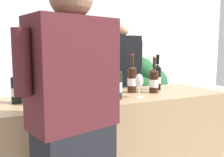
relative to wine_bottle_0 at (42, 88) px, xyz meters
name	(u,v)px	position (x,y,z in m)	size (l,w,h in m)	color
wall_back	(54,43)	(0.63, 2.70, 0.36)	(8.00, 0.10, 2.80)	silver
counter	(116,146)	(0.63, 0.10, -0.58)	(1.94, 0.66, 0.91)	#9E7A56
wine_bottle_0	(42,88)	(0.00, 0.00, 0.00)	(0.08, 0.08, 0.35)	black
wine_bottle_1	(154,80)	(1.01, 0.07, -0.01)	(0.08, 0.08, 0.33)	black
wine_bottle_2	(157,77)	(1.12, 0.19, 0.00)	(0.07, 0.07, 0.34)	black
wine_bottle_3	(17,88)	(-0.16, 0.14, -0.01)	(0.08, 0.08, 0.31)	black
wine_bottle_4	(99,79)	(0.52, 0.21, 0.01)	(0.07, 0.07, 0.34)	black
wine_bottle_5	(80,85)	(0.29, 0.03, -0.01)	(0.08, 0.08, 0.31)	black
wine_bottle_6	(117,84)	(0.58, -0.04, 0.00)	(0.08, 0.08, 0.35)	black
wine_bottle_7	(132,79)	(0.83, 0.17, 0.00)	(0.08, 0.08, 0.35)	black
wine_glass	(139,82)	(0.77, -0.06, 0.01)	(0.07, 0.07, 0.20)	silver
ice_bucket	(52,83)	(0.11, 0.24, 0.00)	(0.19, 0.19, 0.25)	silver
person_server	(121,92)	(1.01, 0.76, -0.24)	(0.57, 0.25, 1.64)	black
person_guest	(74,143)	(0.07, -0.57, -0.22)	(0.57, 0.35, 1.68)	black
potted_shrub	(144,88)	(1.58, 1.16, -0.28)	(0.62, 0.64, 1.19)	brown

